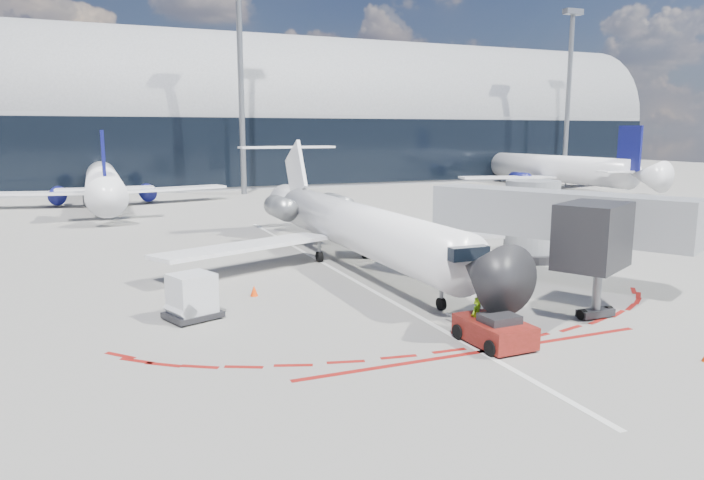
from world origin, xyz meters
name	(u,v)px	position (x,y,z in m)	size (l,w,h in m)	color
ground	(356,281)	(0.00, 0.00, 0.00)	(260.00, 260.00, 0.00)	slate
apron_centerline	(341,273)	(0.00, 2.00, 0.01)	(0.25, 40.00, 0.01)	silver
apron_stop_bar	(481,352)	(0.00, -11.50, 0.01)	(14.00, 0.25, 0.01)	maroon
terminal_building	(182,126)	(0.00, 64.97, 8.52)	(150.00, 24.15, 24.00)	#97999C
jet_bridge	(549,221)	(9.79, -3.01, 3.01)	(10.03, 15.20, 4.90)	gray
light_mast_centre	(241,92)	(5.00, 48.00, 12.50)	(0.70, 0.70, 25.00)	slate
light_mast_east	(568,99)	(55.00, 48.00, 12.50)	(0.70, 0.70, 25.00)	slate
regional_jet	(351,224)	(1.38, 3.97, 2.38)	(23.04, 28.41, 7.12)	white
pushback_tug	(495,330)	(0.90, -10.99, 0.53)	(2.05, 4.62, 1.19)	#59140C
ramp_worker	(476,319)	(0.54, -10.33, 0.82)	(0.60, 0.39, 1.65)	#A8FF1A
uld_container	(192,297)	(-8.82, -3.57, 0.95)	(2.53, 2.35, 1.92)	black
safety_cone_left	(254,291)	(-5.59, -0.93, 0.26)	(0.37, 0.37, 0.52)	#FF3E05
bg_airliner_0	(101,159)	(-11.39, 42.04, 4.89)	(30.20, 31.98, 9.77)	white
bg_airliner_1	(551,149)	(46.75, 41.38, 5.25)	(32.47, 34.38, 10.51)	white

